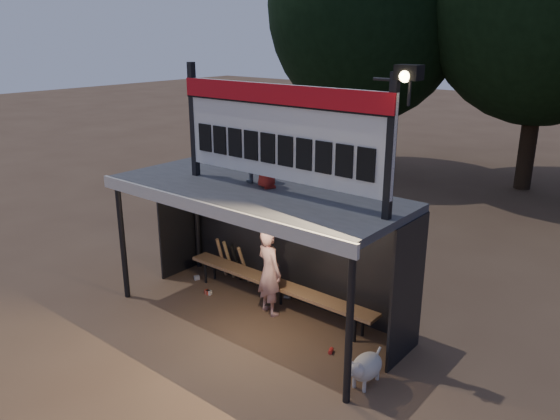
% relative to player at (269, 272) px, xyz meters
% --- Properties ---
extents(ground, '(80.00, 80.00, 0.00)m').
position_rel_player_xyz_m(ground, '(-0.03, -0.31, -0.78)').
color(ground, brown).
rests_on(ground, ground).
extents(player, '(0.65, 0.51, 1.56)m').
position_rel_player_xyz_m(player, '(0.00, 0.00, 0.00)').
color(player, white).
rests_on(player, ground).
extents(child_a, '(0.73, 0.68, 1.20)m').
position_rel_player_xyz_m(child_a, '(-0.29, 0.01, 2.14)').
color(child_a, gray).
rests_on(child_a, dugout_shelter).
extents(child_b, '(0.53, 0.48, 0.92)m').
position_rel_player_xyz_m(child_b, '(0.07, -0.13, 2.00)').
color(child_b, '#AF241B').
rests_on(child_b, dugout_shelter).
extents(dugout_shelter, '(5.10, 2.08, 2.32)m').
position_rel_player_xyz_m(dugout_shelter, '(-0.03, -0.07, 1.07)').
color(dugout_shelter, '#3C3D3F').
rests_on(dugout_shelter, ground).
extents(scoreboard_assembly, '(4.10, 0.27, 1.99)m').
position_rel_player_xyz_m(scoreboard_assembly, '(0.52, -0.32, 2.55)').
color(scoreboard_assembly, black).
rests_on(scoreboard_assembly, dugout_shelter).
extents(bench, '(4.00, 0.35, 0.48)m').
position_rel_player_xyz_m(bench, '(-0.03, 0.24, -0.34)').
color(bench, '#966D47').
rests_on(bench, ground).
extents(tree_left, '(6.46, 6.46, 9.27)m').
position_rel_player_xyz_m(tree_left, '(-4.03, 9.69, 4.74)').
color(tree_left, black).
rests_on(tree_left, ground).
extents(dog, '(0.36, 0.81, 0.49)m').
position_rel_player_xyz_m(dog, '(2.36, -0.75, -0.50)').
color(dog, beige).
rests_on(dog, ground).
extents(bats, '(0.68, 0.35, 0.84)m').
position_rel_player_xyz_m(bats, '(-1.38, 0.51, -0.35)').
color(bats, '#A5774D').
rests_on(bats, ground).
extents(litter, '(3.64, 1.08, 0.08)m').
position_rel_player_xyz_m(litter, '(-0.67, -0.03, -0.74)').
color(litter, red).
rests_on(litter, ground).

